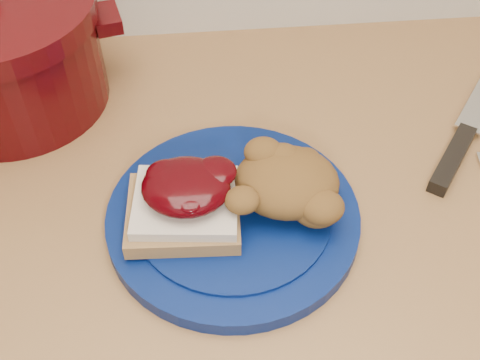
{
  "coord_description": "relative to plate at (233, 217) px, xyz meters",
  "views": [
    {
      "loc": [
        -0.09,
        0.98,
        1.45
      ],
      "look_at": [
        -0.05,
        1.43,
        0.95
      ],
      "focal_mm": 45.0,
      "sensor_mm": 36.0,
      "label": 1
    }
  ],
  "objects": [
    {
      "name": "base_cabinet",
      "position": [
        0.06,
        0.09,
        -0.48
      ],
      "size": [
        4.0,
        0.6,
        0.86
      ],
      "primitive_type": "cube",
      "color": "beige",
      "rests_on": "floor"
    },
    {
      "name": "chef_knife",
      "position": [
        0.31,
        0.1,
        -0.0
      ],
      "size": [
        0.22,
        0.28,
        0.02
      ],
      "rotation": [
        0.0,
        0.0,
        0.92
      ],
      "color": "black",
      "rests_on": "wood_countertop"
    },
    {
      "name": "dutch_oven",
      "position": [
        -0.28,
        0.25,
        0.07
      ],
      "size": [
        0.32,
        0.32,
        0.17
      ],
      "rotation": [
        0.0,
        0.0,
        0.22
      ],
      "color": "#3B0507",
      "rests_on": "wood_countertop"
    },
    {
      "name": "plate",
      "position": [
        0.0,
        0.0,
        0.0
      ],
      "size": [
        0.33,
        0.33,
        0.02
      ],
      "primitive_type": "cylinder",
      "rotation": [
        0.0,
        0.0,
        -0.16
      ],
      "color": "#051650",
      "rests_on": "wood_countertop"
    },
    {
      "name": "pepper_grinder",
      "position": [
        -0.27,
        0.31,
        0.06
      ],
      "size": [
        0.07,
        0.07,
        0.14
      ],
      "rotation": [
        0.0,
        0.0,
        -0.26
      ],
      "color": "black",
      "rests_on": "wood_countertop"
    },
    {
      "name": "sandwich",
      "position": [
        -0.05,
        -0.0,
        0.04
      ],
      "size": [
        0.13,
        0.11,
        0.06
      ],
      "rotation": [
        0.0,
        0.0,
        -0.16
      ],
      "color": "olive",
      "rests_on": "plate"
    },
    {
      "name": "stuffing_mound",
      "position": [
        0.06,
        0.01,
        0.04
      ],
      "size": [
        0.13,
        0.12,
        0.06
      ],
      "primitive_type": "ellipsoid",
      "rotation": [
        0.0,
        0.0,
        -0.16
      ],
      "color": "brown",
      "rests_on": "plate"
    }
  ]
}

